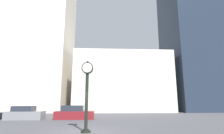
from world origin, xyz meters
name	(u,v)px	position (x,y,z in m)	size (l,w,h in m)	color
ground_plane	(86,132)	(0.00, 0.00, 0.00)	(200.00, 200.00, 0.00)	#424247
building_tall_tower	(33,38)	(-13.71, 24.00, 15.14)	(15.57, 12.00, 30.29)	beige
building_storefront_row	(121,83)	(4.92, 24.00, 5.60)	(18.20, 12.00, 11.21)	beige
building_glass_modern	(189,44)	(20.17, 24.00, 14.44)	(9.55, 12.00, 28.88)	#1E2838
street_clock	(87,88)	(0.02, -0.36, 2.79)	(0.77, 0.62, 4.61)	black
car_grey	(25,114)	(-7.32, 8.08, 0.61)	(3.86, 1.99, 1.44)	slate
car_maroon	(74,113)	(-2.04, 8.29, 0.62)	(4.25, 1.91, 1.48)	maroon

